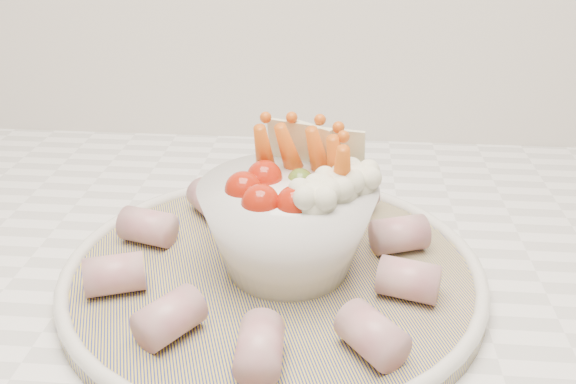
{
  "coord_description": "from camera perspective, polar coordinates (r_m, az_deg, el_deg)",
  "views": [
    {
      "loc": [
        0.16,
        0.96,
        1.23
      ],
      "look_at": [
        0.12,
        1.41,
        1.01
      ],
      "focal_mm": 40.0,
      "sensor_mm": 36.0,
      "label": 1
    }
  ],
  "objects": [
    {
      "name": "cured_meat_rolls",
      "position": [
        0.54,
        -1.43,
        -5.37
      ],
      "size": [
        0.28,
        0.3,
        0.03
      ],
      "color": "#A64C5A",
      "rests_on": "serving_platter"
    },
    {
      "name": "veggie_bowl",
      "position": [
        0.52,
        0.28,
        -2.43
      ],
      "size": [
        0.15,
        0.15,
        0.12
      ],
      "color": "white",
      "rests_on": "serving_platter"
    },
    {
      "name": "serving_platter",
      "position": [
        0.55,
        -1.32,
        -7.13
      ],
      "size": [
        0.45,
        0.45,
        0.02
      ],
      "color": "navy",
      "rests_on": "kitchen_counter"
    }
  ]
}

